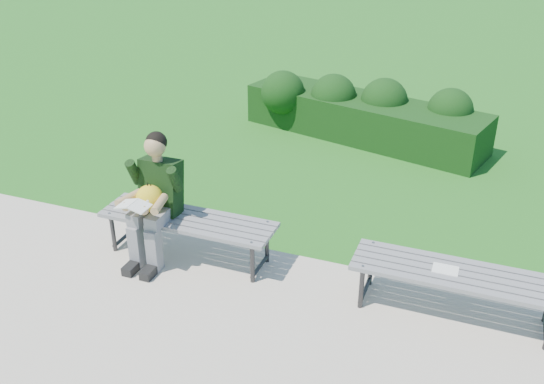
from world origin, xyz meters
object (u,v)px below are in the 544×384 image
Objects in this scene: bench_left at (188,222)px; bench_right at (456,277)px; seated_boy at (154,195)px; paper_sheet at (445,269)px; hedge at (361,111)px.

bench_left is 2.62m from bench_right.
bench_right is 1.37× the size of seated_boy.
bench_right is 0.12m from paper_sheet.
seated_boy is 5.97× the size of paper_sheet.
hedge is at bearing 113.13° from paper_sheet.
bench_left is at bearing -101.95° from hedge.
bench_right is 8.17× the size of paper_sheet.
hedge is 2.11× the size of bench_right.
seated_boy is (-2.92, -0.09, 0.30)m from bench_right.
hedge is 17.25× the size of paper_sheet.
bench_left is 1.00× the size of bench_right.
paper_sheet is at bearing 180.00° from bench_right.
hedge is 2.11× the size of bench_left.
seated_boy is (-1.13, -4.04, 0.31)m from hedge.
hedge reaches higher than bench_right.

